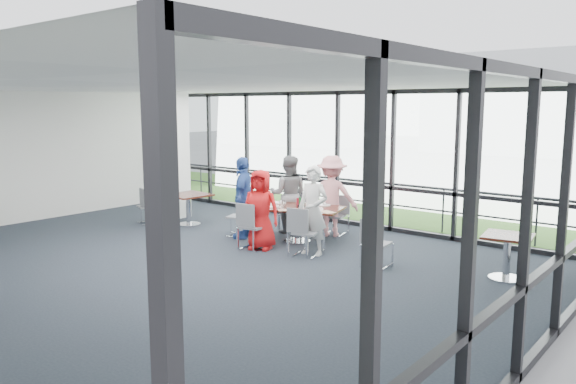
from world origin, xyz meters
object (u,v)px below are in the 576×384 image
Objects in this scene: side_table_right at (508,243)px; diner_far_right at (332,196)px; chair_main_nr at (306,233)px; chair_main_end at (238,217)px; chair_main_fl at (292,214)px; chair_main_fr at (335,216)px; main_table at (297,213)px; chair_spare_lb at (163,206)px; chair_spare_la at (148,206)px; chair_main_nl at (253,227)px; structural_column at (176,155)px; diner_end at (243,197)px; chair_spare_r at (377,244)px; diner_near_right at (313,210)px; diner_far_left at (289,194)px; diner_near_left at (261,210)px; side_table_left at (188,199)px.

diner_far_right is (-4.05, 0.78, 0.27)m from side_table_right.
chair_main_end is at bearing 154.06° from chair_main_nr.
chair_main_fl is 1.01m from chair_main_fr.
main_table is 3.64m from chair_spare_lb.
chair_main_fr is (0.96, 0.31, 0.02)m from chair_main_fl.
chair_spare_la is at bearing -3.35° from diner_far_right.
chair_main_nl reaches higher than chair_main_fl.
chair_main_nr is (4.91, -0.96, -1.14)m from structural_column.
diner_far_right is at bearing 42.95° from chair_spare_la.
chair_main_nr is at bearing -164.96° from side_table_right.
chair_spare_lb is (-3.28, 0.34, 0.00)m from chair_main_nl.
main_table is at bearing 32.16° from chair_spare_la.
chair_main_nr reaches higher than chair_main_fl.
chair_main_fr is at bearing 44.13° from chair_spare_la.
diner_end is 3.44m from chair_spare_r.
chair_main_end is 2.64m from chair_spare_la.
chair_main_end is (-1.34, -0.40, -0.19)m from main_table.
chair_spare_la is (0.14, -1.03, -1.17)m from structural_column.
chair_main_nl is (3.78, -1.21, -1.14)m from structural_column.
chair_spare_lb is at bearing 174.23° from chair_spare_r.
side_table_right is 1.00× the size of chair_main_end.
structural_column reaches higher than diner_near_right.
chair_spare_la is (-2.79, -0.43, -0.45)m from diner_end.
chair_spare_lb is at bearing -115.53° from diner_end.
structural_column is 3.45× the size of chair_spare_lb.
chair_main_nl reaches higher than chair_main_nr.
chair_main_nl is at bearing -165.56° from side_table_right.
structural_column is at bearing -133.33° from diner_end.
structural_column reaches higher than chair_spare_r.
main_table is 1.19× the size of diner_end.
diner_far_right is (0.94, 0.35, 0.01)m from diner_far_left.
diner_near_left reaches higher than chair_main_end.
chair_main_nr is at bearing -179.01° from chair_spare_r.
structural_column is 3.25× the size of side_table_left.
diner_near_right is (-3.43, -0.75, 0.25)m from side_table_right.
structural_column is 3.61m from chair_main_fl.
side_table_right is 4.74m from chair_main_nl.
side_table_left is at bearing -6.06° from diner_far_right.
main_table is (4.07, -0.17, -0.98)m from structural_column.
diner_far_right is at bearing 136.52° from chair_spare_r.
side_table_right is at bearing 142.69° from diner_far_right.
diner_near_left is at bearing -178.97° from chair_spare_r.
chair_main_fr is 4.59m from chair_spare_la.
diner_far_right is at bearing 109.93° from chair_main_end.
diner_far_right reaches higher than chair_spare_la.
chair_main_fr is (-0.58, 1.81, -0.03)m from chair_main_nr.
chair_main_nr is 1.07× the size of chair_spare_r.
chair_main_nl is at bearing 17.09° from chair_spare_la.
chair_spare_r is (-2.02, -0.73, -0.19)m from side_table_right.
structural_column is 3.03m from chair_main_end.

